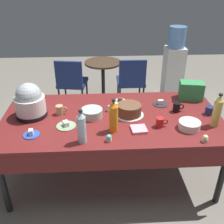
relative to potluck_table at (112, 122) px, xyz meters
The scene contains 26 objects.
ground 0.69m from the potluck_table, ahead, with size 9.00×9.00×0.00m, color slate.
potluck_table is the anchor object (origin of this frame).
frosted_layer_cake 0.21m from the potluck_table, ahead, with size 0.30×0.30×0.12m.
slow_cooker 0.84m from the potluck_table, behind, with size 0.31×0.31×0.35m.
glass_salad_bowl 0.23m from the potluck_table, behind, with size 0.21×0.21×0.08m, color #B2C6BC.
ceramic_snack_bowl 0.76m from the potluck_table, 20.41° to the right, with size 0.20×0.20×0.07m, color silver.
dessert_plate_charcoal 0.60m from the potluck_table, 23.00° to the left, with size 0.16×0.16×0.05m.
dessert_plate_cobalt 0.80m from the potluck_table, 158.24° to the right, with size 0.15×0.15×0.06m.
dessert_plate_sage 0.48m from the potluck_table, 159.75° to the right, with size 0.18×0.18×0.05m.
dessert_plate_white 0.34m from the potluck_table, 71.17° to the left, with size 0.15×0.15×0.05m.
cupcake_rose 0.44m from the potluck_table, 96.71° to the right, with size 0.05×0.05×0.07m.
cupcake_lemon 0.91m from the potluck_table, 31.74° to the right, with size 0.05×0.05×0.07m.
cupcake_mint 0.15m from the potluck_table, 101.58° to the left, with size 0.05×0.05×0.07m.
soda_bottle_water 0.55m from the potluck_table, 123.43° to the right, with size 0.08×0.08×0.31m.
soda_bottle_orange_juice 0.34m from the potluck_table, 89.54° to the right, with size 0.08×0.08×0.32m.
soda_bottle_ginger_ale 1.01m from the potluck_table, 13.08° to the right, with size 0.08×0.08×0.33m.
coffee_mug_red 0.50m from the potluck_table, 25.93° to the right, with size 0.12×0.08×0.09m.
coffee_mug_navy 1.00m from the potluck_table, ahead, with size 0.12×0.08×0.08m.
coffee_mug_black 0.69m from the potluck_table, ahead, with size 0.12×0.07×0.10m.
coffee_mug_tan 0.54m from the potluck_table, behind, with size 0.12×0.08×0.10m.
soda_carton 1.00m from the potluck_table, 21.45° to the left, with size 0.26×0.16×0.20m, color #338C4C.
paper_napkin_stack 0.36m from the potluck_table, 49.31° to the right, with size 0.14×0.14×0.02m, color pink.
maroon_chair_left 1.72m from the potluck_table, 109.15° to the left, with size 0.50×0.50×0.85m.
maroon_chair_right 1.68m from the potluck_table, 76.09° to the left, with size 0.44×0.44×0.85m.
round_cafe_table 1.85m from the potluck_table, 91.56° to the left, with size 0.60×0.60×0.72m.
water_cooler 2.31m from the potluck_table, 59.24° to the left, with size 0.32×0.32×1.24m.
Camera 1 is at (-0.12, -2.25, 2.06)m, focal length 41.42 mm.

